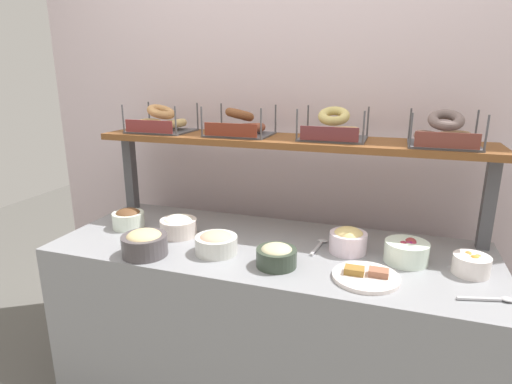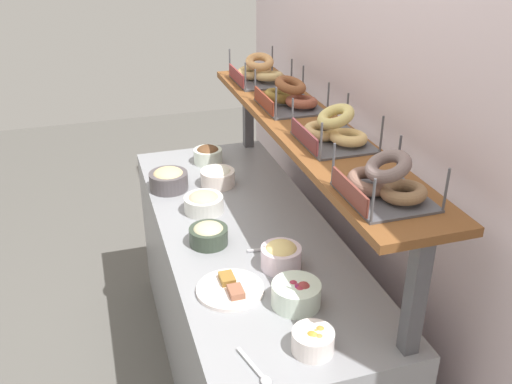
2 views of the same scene
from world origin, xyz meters
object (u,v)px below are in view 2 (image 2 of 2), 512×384
object	(u,v)px
serving_spoon_by_edge	(259,373)
bagel_basket_cinnamon_raisin	(289,97)
bowl_lox_spread	(204,202)
bowl_chocolate_spread	(208,154)
bowl_cream_cheese	(218,176)
serving_spoon_near_plate	(277,248)
serving_plate_white	(230,289)
bowl_hummus	(169,179)
bowl_fruit_salad	(313,341)
bowl_beet_salad	(297,294)
bowl_tuna_salad	(209,234)
bagel_basket_sesame	(259,72)
bagel_basket_poppy	(385,183)
bagel_basket_plain	(334,131)
bowl_egg_salad	(281,255)

from	to	relation	value
serving_spoon_by_edge	bagel_basket_cinnamon_raisin	size ratio (longest dim) A/B	0.60
bowl_lox_spread	bowl_chocolate_spread	world-z (taller)	bowl_chocolate_spread
bowl_cream_cheese	serving_spoon_near_plate	xyz separation A→B (m)	(0.64, 0.09, -0.04)
bagel_basket_cinnamon_raisin	serving_plate_white	bearing A→B (deg)	-34.39
bowl_hummus	serving_plate_white	xyz separation A→B (m)	(0.87, 0.07, -0.04)
bowl_fruit_salad	bowl_beet_salad	distance (m)	0.23
bowl_lox_spread	serving_spoon_by_edge	bearing A→B (deg)	-3.45
bowl_lox_spread	bowl_fruit_salad	bearing A→B (deg)	7.50
bowl_tuna_salad	bagel_basket_sesame	world-z (taller)	bagel_basket_sesame
bowl_beet_salad	bowl_hummus	xyz separation A→B (m)	(-1.01, -0.27, 0.01)
bagel_basket_poppy	serving_spoon_by_edge	bearing A→B (deg)	-69.45
serving_spoon_by_edge	bagel_basket_poppy	world-z (taller)	bagel_basket_poppy
bagel_basket_cinnamon_raisin	bagel_basket_plain	size ratio (longest dim) A/B	1.03
bowl_hummus	serving_spoon_near_plate	bearing A→B (deg)	25.97
bowl_lox_spread	bagel_basket_poppy	distance (m)	1.03
bowl_tuna_salad	serving_plate_white	distance (m)	0.34
bowl_fruit_salad	bowl_hummus	xyz separation A→B (m)	(-1.24, -0.24, 0.01)
bowl_beet_salad	bowl_tuna_salad	world-z (taller)	bowl_beet_salad
bowl_lox_spread	bagel_basket_plain	size ratio (longest dim) A/B	0.60
bowl_fruit_salad	bowl_beet_salad	xyz separation A→B (m)	(-0.23, 0.03, 0.01)
bowl_hummus	bagel_basket_cinnamon_raisin	distance (m)	0.71
bowl_hummus	bagel_basket_sesame	world-z (taller)	bagel_basket_sesame
bowl_hummus	bagel_basket_plain	distance (m)	0.95
bagel_basket_poppy	bowl_beet_salad	bearing A→B (deg)	-114.52
serving_plate_white	bowl_chocolate_spread	bearing A→B (deg)	171.11
bowl_beet_salad	bagel_basket_poppy	world-z (taller)	bagel_basket_poppy
bowl_chocolate_spread	serving_spoon_near_plate	size ratio (longest dim) A/B	0.85
bowl_cream_cheese	bowl_tuna_salad	xyz separation A→B (m)	(0.51, -0.16, -0.00)
bowl_egg_salad	bowl_cream_cheese	bearing A→B (deg)	-175.42
bowl_fruit_salad	bowl_egg_salad	bearing A→B (deg)	173.00
bowl_lox_spread	bagel_basket_sesame	world-z (taller)	bagel_basket_sesame
bowl_chocolate_spread	serving_spoon_by_edge	size ratio (longest dim) A/B	0.84
bowl_chocolate_spread	bowl_tuna_salad	xyz separation A→B (m)	(0.79, -0.18, -0.00)
bowl_chocolate_spread	bowl_tuna_salad	distance (m)	0.81
bowl_egg_salad	bowl_beet_salad	xyz separation A→B (m)	(0.23, -0.02, -0.01)
bowl_hummus	bowl_tuna_salad	xyz separation A→B (m)	(0.54, 0.07, -0.01)
bowl_egg_salad	bagel_basket_poppy	distance (m)	0.58
bowl_chocolate_spread	serving_plate_white	xyz separation A→B (m)	(1.13, -0.18, -0.04)
bowl_chocolate_spread	bagel_basket_cinnamon_raisin	world-z (taller)	bagel_basket_cinnamon_raisin
bowl_fruit_salad	bowl_chocolate_spread	world-z (taller)	bowl_chocolate_spread
bowl_hummus	bagel_basket_sesame	xyz separation A→B (m)	(-0.20, 0.52, 0.42)
bowl_hummus	serving_spoon_near_plate	xyz separation A→B (m)	(0.66, 0.32, -0.05)
bowl_beet_salad	serving_plate_white	bearing A→B (deg)	-125.03
bowl_beet_salad	bagel_basket_cinnamon_raisin	size ratio (longest dim) A/B	0.57
bagel_basket_sesame	bagel_basket_poppy	size ratio (longest dim) A/B	1.10
bowl_cream_cheese	bagel_basket_cinnamon_raisin	world-z (taller)	bagel_basket_cinnamon_raisin
bowl_tuna_salad	serving_plate_white	xyz separation A→B (m)	(0.34, 0.00, -0.03)
bowl_cream_cheese	bowl_egg_salad	xyz separation A→B (m)	(0.76, 0.06, 0.00)
bagel_basket_plain	bowl_hummus	bearing A→B (deg)	-140.96
bowl_egg_salad	bowl_lox_spread	bearing A→B (deg)	-160.35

